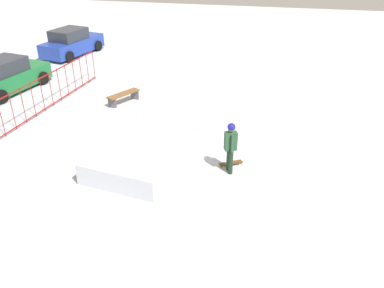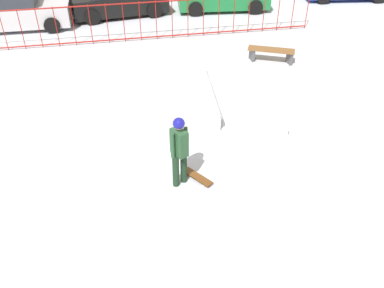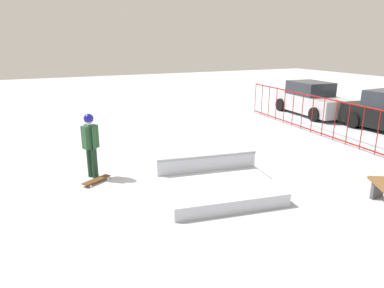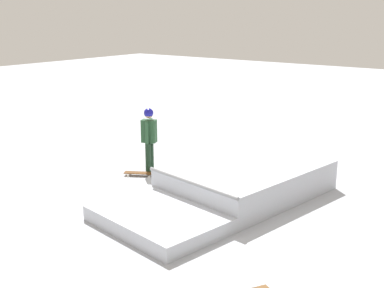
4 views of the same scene
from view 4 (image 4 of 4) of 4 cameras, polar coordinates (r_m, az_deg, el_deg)
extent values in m
plane|color=#B2B7C1|center=(10.96, 2.40, -7.12)|extent=(60.00, 60.00, 0.00)
cube|color=silver|center=(11.64, 6.30, -4.02)|extent=(3.97, 3.14, 0.70)
cube|color=silver|center=(9.92, -3.94, -8.64)|extent=(2.19, 2.85, 0.30)
cylinder|color=gray|center=(10.28, -0.14, -4.46)|extent=(0.50, 2.58, 0.08)
cylinder|color=black|center=(13.02, -5.06, -1.65)|extent=(0.15, 0.15, 0.82)
cylinder|color=black|center=(13.22, -4.76, -1.39)|extent=(0.15, 0.15, 0.82)
cube|color=#264C2D|center=(12.94, -4.98, 1.50)|extent=(0.35, 0.44, 0.60)
cylinder|color=#264C2D|center=(12.78, -5.23, 1.32)|extent=(0.09, 0.09, 0.60)
cylinder|color=#264C2D|center=(13.10, -4.74, 1.67)|extent=(0.09, 0.09, 0.60)
sphere|color=tan|center=(12.84, -5.02, 3.45)|extent=(0.22, 0.22, 0.22)
sphere|color=navy|center=(12.84, -5.03, 3.58)|extent=(0.25, 0.25, 0.25)
cube|color=#593314|center=(12.93, -6.08, -3.33)|extent=(0.57, 0.79, 0.02)
cylinder|color=silver|center=(12.90, -7.40, -3.65)|extent=(0.05, 0.06, 0.06)
cylinder|color=silver|center=(13.12, -7.15, -3.34)|extent=(0.05, 0.06, 0.06)
cylinder|color=silver|center=(12.78, -4.96, -3.77)|extent=(0.05, 0.06, 0.06)
cylinder|color=silver|center=(12.99, -4.75, -3.45)|extent=(0.05, 0.06, 0.06)
camera|label=1|loc=(22.61, 12.44, 21.81)|focal=37.39mm
camera|label=2|loc=(18.95, -18.37, 20.49)|focal=38.63mm
camera|label=3|loc=(9.78, -50.59, 5.70)|focal=32.41mm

